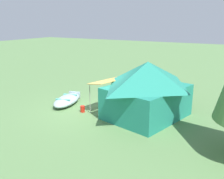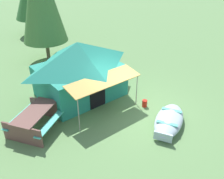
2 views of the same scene
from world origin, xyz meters
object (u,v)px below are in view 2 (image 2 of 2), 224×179
object	(u,v)px
canvas_cabin_tent	(79,69)
cooler_box	(73,110)
picnic_table	(36,118)
fuel_can	(145,103)
beached_rowboat	(169,120)

from	to	relation	value
canvas_cabin_tent	cooler_box	bearing A→B (deg)	-147.88
canvas_cabin_tent	picnic_table	world-z (taller)	canvas_cabin_tent
canvas_cabin_tent	fuel_can	bearing A→B (deg)	-71.88
beached_rowboat	picnic_table	distance (m)	4.96
canvas_cabin_tent	cooler_box	size ratio (longest dim) A/B	8.87
beached_rowboat	picnic_table	bearing A→B (deg)	129.76
beached_rowboat	cooler_box	size ratio (longest dim) A/B	4.89
cooler_box	fuel_can	size ratio (longest dim) A/B	1.64
canvas_cabin_tent	cooler_box	world-z (taller)	canvas_cabin_tent
fuel_can	picnic_table	bearing A→B (deg)	146.97
beached_rowboat	canvas_cabin_tent	size ratio (longest dim) A/B	0.55
beached_rowboat	canvas_cabin_tent	xyz separation A→B (m)	(-0.38, 4.24, 1.08)
picnic_table	fuel_can	bearing A→B (deg)	-33.03
beached_rowboat	canvas_cabin_tent	bearing A→B (deg)	95.16
beached_rowboat	picnic_table	size ratio (longest dim) A/B	1.08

